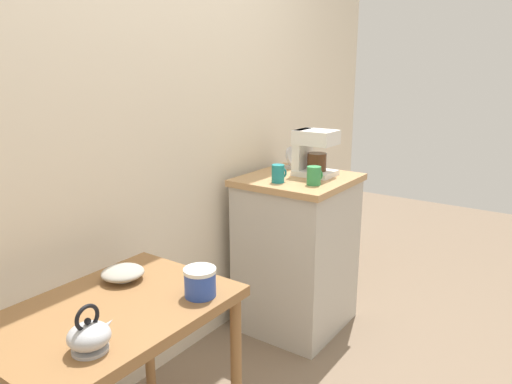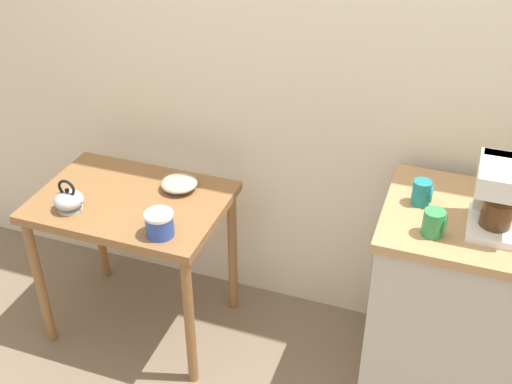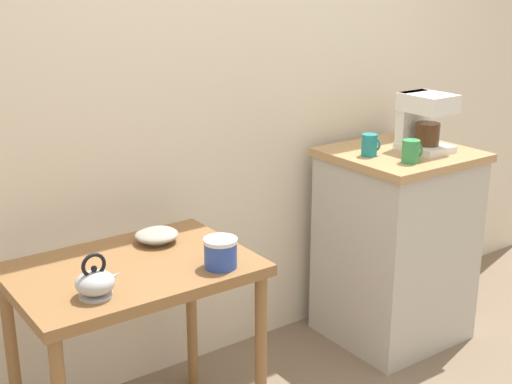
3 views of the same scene
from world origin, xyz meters
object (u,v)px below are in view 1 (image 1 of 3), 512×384
at_px(teakettle, 90,336).
at_px(canister_enamel, 200,282).
at_px(mug_tall_green, 314,176).
at_px(mug_dark_teal, 278,174).
at_px(table_clock, 292,159).
at_px(coffee_maker, 312,151).
at_px(bowl_stoneware, 123,273).

relative_size(teakettle, canister_enamel, 1.30).
xyz_separation_m(canister_enamel, mug_tall_green, (1.02, 0.10, 0.18)).
relative_size(mug_dark_teal, table_clock, 0.73).
height_order(canister_enamel, coffee_maker, coffee_maker).
bearing_deg(mug_tall_green, table_clock, 46.22).
relative_size(canister_enamel, mug_dark_teal, 1.20).
bearing_deg(table_clock, coffee_maker, -117.37).
xyz_separation_m(bowl_stoneware, canister_enamel, (0.07, -0.33, 0.02)).
height_order(canister_enamel, mug_dark_teal, mug_dark_teal).
xyz_separation_m(coffee_maker, mug_tall_green, (-0.20, -0.12, -0.09)).
distance_m(mug_dark_teal, mug_tall_green, 0.19).
bearing_deg(teakettle, mug_tall_green, 2.57).
xyz_separation_m(bowl_stoneware, coffee_maker, (1.30, -0.11, 0.30)).
bearing_deg(teakettle, canister_enamel, -4.36).
height_order(bowl_stoneware, mug_tall_green, mug_tall_green).
bearing_deg(table_clock, teakettle, -167.97).
distance_m(canister_enamel, mug_dark_teal, 1.02).
bearing_deg(teakettle, bowl_stoneware, 39.00).
relative_size(canister_enamel, coffee_maker, 0.45).
relative_size(coffee_maker, mug_dark_teal, 2.68).
xyz_separation_m(canister_enamel, coffee_maker, (1.22, 0.22, 0.28)).
distance_m(bowl_stoneware, coffee_maker, 1.33).
distance_m(canister_enamel, table_clock, 1.39).
height_order(teakettle, mug_tall_green, mug_tall_green).
distance_m(teakettle, coffee_maker, 1.70).
height_order(teakettle, coffee_maker, coffee_maker).
xyz_separation_m(teakettle, mug_dark_teal, (1.40, 0.25, 0.19)).
bearing_deg(mug_dark_teal, table_clock, 19.27).
bearing_deg(bowl_stoneware, coffee_maker, -4.72).
bearing_deg(canister_enamel, teakettle, 175.64).
distance_m(bowl_stoneware, mug_dark_teal, 1.05).
height_order(bowl_stoneware, table_clock, table_clock).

